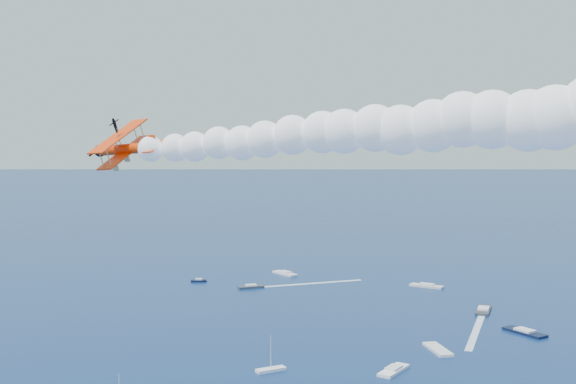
% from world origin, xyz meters
% --- Properties ---
extents(biplane_lead, '(8.45, 9.86, 7.26)m').
position_xyz_m(biplane_lead, '(5.41, 32.74, 56.21)').
color(biplane_lead, red).
extents(biplane_trail, '(8.49, 10.31, 8.88)m').
position_xyz_m(biplane_trail, '(-17.67, 2.63, 54.75)').
color(biplane_trail, '#F83605').
extents(smoke_trail_trail, '(66.60, 7.17, 11.84)m').
position_xyz_m(smoke_trail_trail, '(15.23, 2.53, 57.28)').
color(smoke_trail_trail, white).
extents(spectator_boats, '(222.55, 184.86, 0.70)m').
position_xyz_m(spectator_boats, '(-4.91, 118.98, 0.35)').
color(spectator_boats, '#292E37').
rests_on(spectator_boats, ground).
extents(boat_wakes, '(162.41, 146.70, 0.04)m').
position_xyz_m(boat_wakes, '(-2.26, 118.48, 0.03)').
color(boat_wakes, white).
rests_on(boat_wakes, ground).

